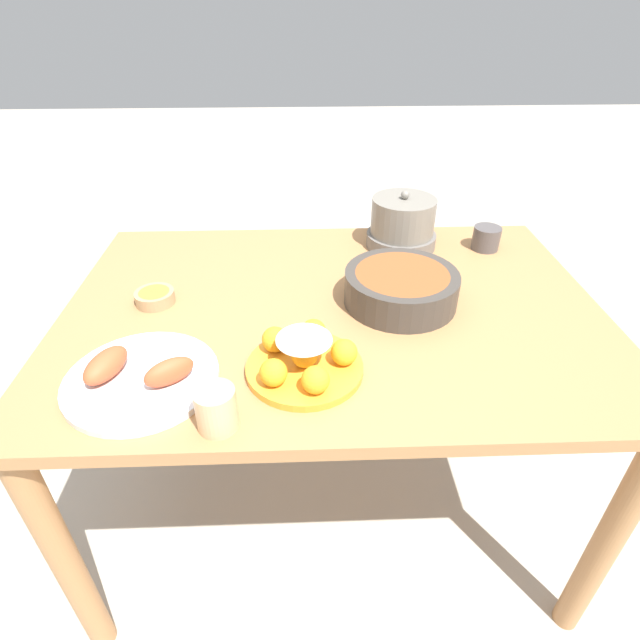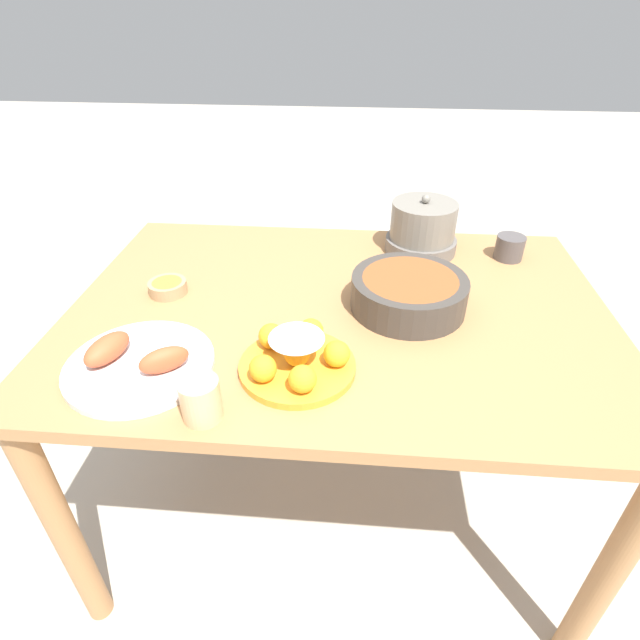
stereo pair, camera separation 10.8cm
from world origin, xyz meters
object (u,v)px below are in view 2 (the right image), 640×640
object	(u,v)px
seafood_platter	(137,362)
cup_near	(201,399)
dining_table	(338,339)
warming_pot	(422,229)
cake_plate	(297,357)
cup_far	(510,248)
sauce_bowl	(168,287)
serving_bowl	(409,292)

from	to	relation	value
seafood_platter	cup_near	size ratio (longest dim) A/B	3.67
dining_table	seafood_platter	bearing A→B (deg)	-145.79
dining_table	warming_pot	distance (m)	0.42
cake_plate	cup_far	bearing A→B (deg)	45.10
sauce_bowl	cake_plate	bearing A→B (deg)	-36.98
cup_near	cup_far	world-z (taller)	cup_near
serving_bowl	cup_far	bearing A→B (deg)	43.55
cup_far	warming_pot	bearing A→B (deg)	173.50
dining_table	warming_pot	world-z (taller)	warming_pot
seafood_platter	cup_near	bearing A→B (deg)	-35.71
dining_table	warming_pot	size ratio (longest dim) A/B	6.40
seafood_platter	dining_table	bearing A→B (deg)	34.21
serving_bowl	warming_pot	distance (m)	0.32
serving_bowl	warming_pot	world-z (taller)	warming_pot
serving_bowl	cup_far	world-z (taller)	serving_bowl
sauce_bowl	dining_table	bearing A→B (deg)	-3.46
sauce_bowl	cup_far	xyz separation A→B (m)	(0.89, 0.26, 0.02)
cake_plate	seafood_platter	size ratio (longest dim) A/B	0.79
sauce_bowl	cup_near	distance (m)	0.46
cake_plate	sauce_bowl	bearing A→B (deg)	143.02
cake_plate	cup_far	xyz separation A→B (m)	(0.53, 0.53, 0.00)
cup_far	warming_pot	xyz separation A→B (m)	(-0.24, 0.03, 0.04)
warming_pot	seafood_platter	bearing A→B (deg)	-136.29
dining_table	cup_far	distance (m)	0.56
dining_table	cake_plate	distance (m)	0.29
serving_bowl	sauce_bowl	bearing A→B (deg)	178.11
serving_bowl	cup_near	distance (m)	0.55
warming_pot	dining_table	bearing A→B (deg)	-124.57
cup_near	warming_pot	bearing A→B (deg)	57.87
cup_near	warming_pot	world-z (taller)	warming_pot
serving_bowl	cup_far	size ratio (longest dim) A/B	3.48
dining_table	cake_plate	bearing A→B (deg)	-106.17
sauce_bowl	cup_near	size ratio (longest dim) A/B	1.16
cake_plate	cup_near	distance (m)	0.21
cake_plate	cup_far	size ratio (longest dim) A/B	3.01
sauce_bowl	cup_near	world-z (taller)	cup_near
seafood_platter	warming_pot	size ratio (longest dim) A/B	1.48
cake_plate	seafood_platter	world-z (taller)	cake_plate
cup_far	serving_bowl	bearing A→B (deg)	-136.45
serving_bowl	cup_near	size ratio (longest dim) A/B	3.35
cake_plate	serving_bowl	bearing A→B (deg)	46.96
dining_table	cup_far	world-z (taller)	cup_far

